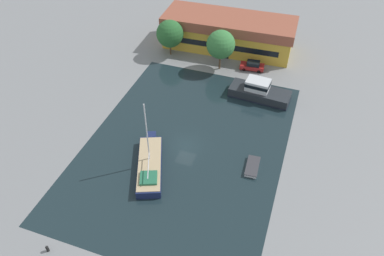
{
  "coord_description": "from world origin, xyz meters",
  "views": [
    {
      "loc": [
        13.29,
        -35.04,
        36.85
      ],
      "look_at": [
        0.0,
        2.8,
        1.0
      ],
      "focal_mm": 35.0,
      "sensor_mm": 36.0,
      "label": 1
    }
  ],
  "objects_px": {
    "motor_cruiser": "(259,91)",
    "small_dinghy": "(252,167)",
    "quay_tree_by_water": "(170,34)",
    "sailboat_moored": "(150,164)",
    "warehouse_building": "(228,32)",
    "parked_car": "(252,66)",
    "quay_tree_near_building": "(221,45)"
  },
  "relations": [
    {
      "from": "motor_cruiser",
      "to": "warehouse_building",
      "type": "bearing_deg",
      "value": 36.88
    },
    {
      "from": "parked_car",
      "to": "small_dinghy",
      "type": "distance_m",
      "value": 23.88
    },
    {
      "from": "warehouse_building",
      "to": "quay_tree_by_water",
      "type": "height_order",
      "value": "quay_tree_by_water"
    },
    {
      "from": "warehouse_building",
      "to": "small_dinghy",
      "type": "xyz_separation_m",
      "value": [
        11.5,
        -29.65,
        -2.85
      ]
    },
    {
      "from": "parked_car",
      "to": "small_dinghy",
      "type": "bearing_deg",
      "value": -173.29
    },
    {
      "from": "warehouse_building",
      "to": "motor_cruiser",
      "type": "xyz_separation_m",
      "value": [
        9.05,
        -14.08,
        -1.96
      ]
    },
    {
      "from": "parked_car",
      "to": "quay_tree_near_building",
      "type": "bearing_deg",
      "value": 100.29
    },
    {
      "from": "parked_car",
      "to": "sailboat_moored",
      "type": "distance_m",
      "value": 28.74
    },
    {
      "from": "warehouse_building",
      "to": "parked_car",
      "type": "xyz_separation_m",
      "value": [
        6.29,
        -6.36,
        -2.29
      ]
    },
    {
      "from": "motor_cruiser",
      "to": "parked_car",
      "type": "bearing_deg",
      "value": 23.83
    },
    {
      "from": "warehouse_building",
      "to": "motor_cruiser",
      "type": "relative_size",
      "value": 2.5
    },
    {
      "from": "quay_tree_near_building",
      "to": "sailboat_moored",
      "type": "height_order",
      "value": "sailboat_moored"
    },
    {
      "from": "warehouse_building",
      "to": "parked_car",
      "type": "relative_size",
      "value": 5.66
    },
    {
      "from": "warehouse_building",
      "to": "sailboat_moored",
      "type": "bearing_deg",
      "value": -94.19
    },
    {
      "from": "quay_tree_near_building",
      "to": "motor_cruiser",
      "type": "relative_size",
      "value": 0.73
    },
    {
      "from": "motor_cruiser",
      "to": "small_dinghy",
      "type": "xyz_separation_m",
      "value": [
        2.45,
        -15.58,
        -0.89
      ]
    },
    {
      "from": "parked_car",
      "to": "small_dinghy",
      "type": "xyz_separation_m",
      "value": [
        5.21,
        -23.3,
        -0.56
      ]
    },
    {
      "from": "quay_tree_near_building",
      "to": "sailboat_moored",
      "type": "distance_m",
      "value": 26.51
    },
    {
      "from": "quay_tree_by_water",
      "to": "parked_car",
      "type": "xyz_separation_m",
      "value": [
        15.7,
        -0.05,
        -3.47
      ]
    },
    {
      "from": "quay_tree_by_water",
      "to": "sailboat_moored",
      "type": "xyz_separation_m",
      "value": [
        8.17,
        -27.79,
        -3.62
      ]
    },
    {
      "from": "parked_car",
      "to": "sailboat_moored",
      "type": "bearing_deg",
      "value": 158.91
    },
    {
      "from": "parked_car",
      "to": "quay_tree_by_water",
      "type": "bearing_deg",
      "value": 83.91
    },
    {
      "from": "warehouse_building",
      "to": "quay_tree_near_building",
      "type": "distance_m",
      "value": 8.2
    },
    {
      "from": "motor_cruiser",
      "to": "small_dinghy",
      "type": "relative_size",
      "value": 2.65
    },
    {
      "from": "sailboat_moored",
      "to": "quay_tree_near_building",
      "type": "bearing_deg",
      "value": 63.73
    },
    {
      "from": "parked_car",
      "to": "small_dinghy",
      "type": "height_order",
      "value": "parked_car"
    },
    {
      "from": "small_dinghy",
      "to": "sailboat_moored",
      "type": "bearing_deg",
      "value": 15.82
    },
    {
      "from": "parked_car",
      "to": "motor_cruiser",
      "type": "distance_m",
      "value": 8.21
    },
    {
      "from": "quay_tree_by_water",
      "to": "parked_car",
      "type": "distance_m",
      "value": 16.08
    },
    {
      "from": "small_dinghy",
      "to": "motor_cruiser",
      "type": "bearing_deg",
      "value": -84.47
    },
    {
      "from": "quay_tree_by_water",
      "to": "sailboat_moored",
      "type": "distance_m",
      "value": 29.19
    },
    {
      "from": "quay_tree_near_building",
      "to": "parked_car",
      "type": "distance_m",
      "value": 7.08
    }
  ]
}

